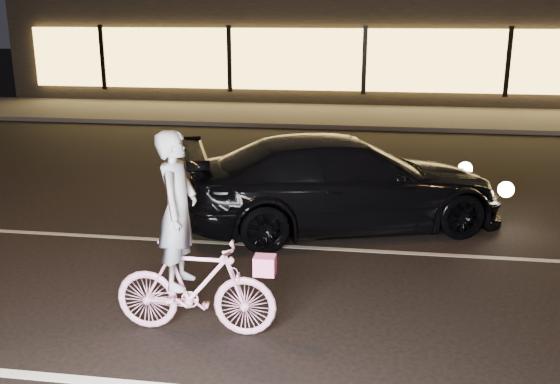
# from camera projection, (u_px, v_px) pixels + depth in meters

# --- Properties ---
(ground) EXTENTS (90.00, 90.00, 0.00)m
(ground) POSITION_uv_depth(u_px,v_px,m) (332.00, 318.00, 6.65)
(ground) COLOR black
(ground) RESTS_ON ground
(lane_stripe_far) EXTENTS (60.00, 0.10, 0.01)m
(lane_stripe_far) POSITION_uv_depth(u_px,v_px,m) (342.00, 249.00, 8.55)
(lane_stripe_far) COLOR gray
(lane_stripe_far) RESTS_ON ground
(sidewalk) EXTENTS (30.00, 4.00, 0.12)m
(sidewalk) POSITION_uv_depth(u_px,v_px,m) (361.00, 116.00, 18.98)
(sidewalk) COLOR #383533
(sidewalk) RESTS_ON ground
(storefront) EXTENTS (25.40, 8.42, 4.20)m
(storefront) POSITION_uv_depth(u_px,v_px,m) (367.00, 38.00, 24.06)
(storefront) COLOR black
(storefront) RESTS_ON ground
(cyclist) EXTENTS (1.65, 0.57, 2.08)m
(cyclist) POSITION_uv_depth(u_px,v_px,m) (190.00, 264.00, 6.17)
(cyclist) COLOR #E24BA2
(cyclist) RESTS_ON ground
(sedan) EXTENTS (5.13, 3.42, 1.38)m
(sedan) POSITION_uv_depth(u_px,v_px,m) (345.00, 182.00, 9.29)
(sedan) COLOR black
(sedan) RESTS_ON ground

